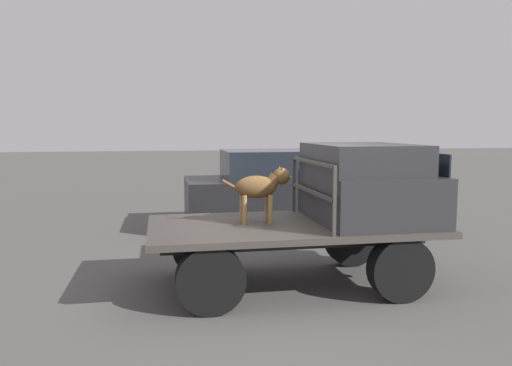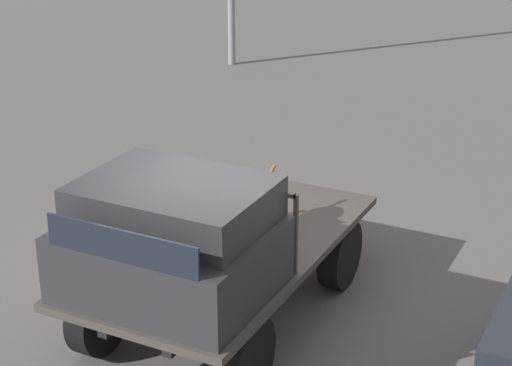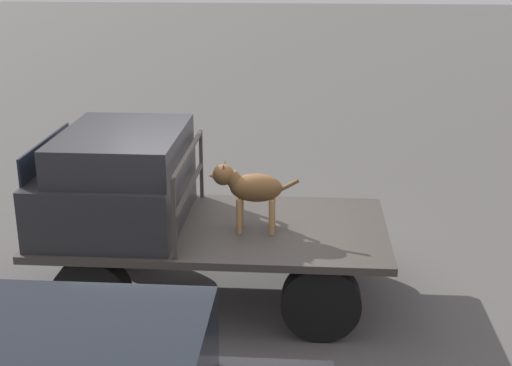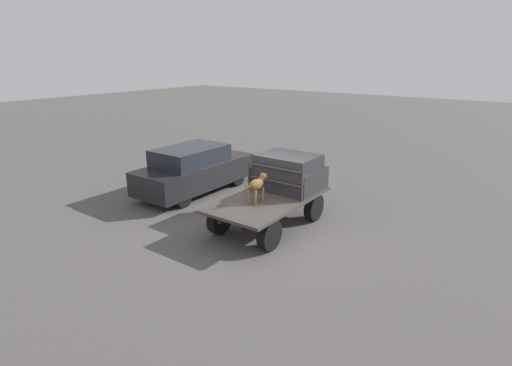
# 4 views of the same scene
# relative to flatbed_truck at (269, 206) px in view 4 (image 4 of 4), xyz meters

# --- Properties ---
(ground_plane) EXTENTS (80.00, 80.00, 0.00)m
(ground_plane) POSITION_rel_flatbed_truck_xyz_m (0.00, 0.00, -0.61)
(ground_plane) COLOR #514F4C
(flatbed_truck) EXTENTS (3.71, 1.93, 0.85)m
(flatbed_truck) POSITION_rel_flatbed_truck_xyz_m (0.00, 0.00, 0.00)
(flatbed_truck) COLOR black
(flatbed_truck) RESTS_ON ground
(truck_cab) EXTENTS (1.47, 1.81, 1.03)m
(truck_cab) POSITION_rel_flatbed_truck_xyz_m (1.04, 0.00, 0.73)
(truck_cab) COLOR #28282B
(truck_cab) RESTS_ON flatbed_truck
(truck_headboard) EXTENTS (0.04, 1.81, 0.82)m
(truck_headboard) POSITION_rel_flatbed_truck_xyz_m (0.27, 0.00, 0.79)
(truck_headboard) COLOR #3D3833
(truck_headboard) RESTS_ON flatbed_truck
(dog) EXTENTS (0.95, 0.30, 0.76)m
(dog) POSITION_rel_flatbed_truck_xyz_m (-0.38, 0.10, 0.73)
(dog) COLOR #9E7547
(dog) RESTS_ON flatbed_truck
(parked_sedan) EXTENTS (4.43, 1.78, 1.63)m
(parked_sedan) POSITION_rel_flatbed_truck_xyz_m (0.97, 3.77, 0.21)
(parked_sedan) COLOR black
(parked_sedan) RESTS_ON ground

